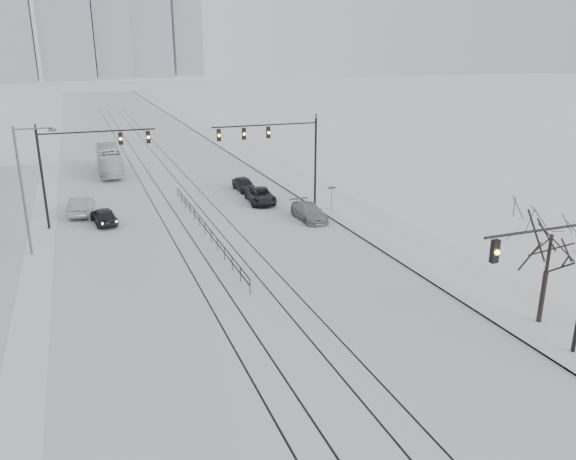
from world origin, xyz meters
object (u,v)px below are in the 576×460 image
object	(u,v)px
sedan_sb_inner	(104,216)
sedan_nb_front	(260,196)
traffic_mast_near	(561,270)
bare_tree	(550,244)
sedan_nb_far	(244,184)
sedan_sb_outer	(81,206)
sedan_nb_right	(309,212)
box_truck	(109,161)

from	to	relation	value
sedan_sb_inner	sedan_nb_front	world-z (taller)	sedan_sb_inner
traffic_mast_near	bare_tree	xyz separation A→B (m)	(2.41, 3.00, -0.07)
sedan_nb_front	sedan_nb_far	xyz separation A→B (m)	(-0.11, 5.07, -0.00)
sedan_sb_inner	sedan_nb_far	bearing A→B (deg)	-162.85
sedan_sb_outer	sedan_nb_front	size ratio (longest dim) A/B	0.94
bare_tree	sedan_nb_front	xyz separation A→B (m)	(-6.22, 28.45, -3.80)
traffic_mast_near	bare_tree	size ratio (longest dim) A/B	1.15
sedan_sb_inner	sedan_nb_right	size ratio (longest dim) A/B	0.87
traffic_mast_near	sedan_sb_inner	size ratio (longest dim) A/B	1.69
sedan_nb_right	sedan_sb_inner	bearing A→B (deg)	162.22
traffic_mast_near	sedan_nb_far	xyz separation A→B (m)	(-3.92, 36.53, -3.87)
sedan_sb_inner	sedan_nb_right	world-z (taller)	sedan_sb_inner
bare_tree	sedan_nb_right	world-z (taller)	bare_tree
sedan_nb_front	sedan_sb_inner	bearing A→B (deg)	-167.15
sedan_sb_inner	sedan_nb_front	xyz separation A→B (m)	(14.21, 1.80, -0.01)
traffic_mast_near	sedan_nb_right	xyz separation A→B (m)	(-1.65, 24.79, -3.87)
sedan_sb_outer	sedan_nb_front	world-z (taller)	sedan_sb_outer
box_truck	traffic_mast_near	bearing A→B (deg)	108.66
bare_tree	sedan_nb_right	bearing A→B (deg)	100.57
sedan_sb_outer	sedan_nb_front	xyz separation A→B (m)	(15.89, -1.76, -0.08)
traffic_mast_near	sedan_nb_front	size ratio (longest dim) A/B	1.41
sedan_nb_right	sedan_nb_far	world-z (taller)	sedan_nb_right
sedan_nb_far	sedan_nb_right	bearing A→B (deg)	-81.70
sedan_sb_inner	traffic_mast_near	bearing A→B (deg)	112.47
bare_tree	sedan_sb_outer	xyz separation A→B (m)	(-22.11, 30.22, -3.72)
sedan_nb_front	box_truck	xyz separation A→B (m)	(-12.30, 18.69, 0.81)
sedan_nb_far	sedan_nb_front	bearing A→B (deg)	-91.42
sedan_sb_outer	sedan_nb_right	size ratio (longest dim) A/B	0.99
sedan_sb_inner	sedan_sb_outer	world-z (taller)	sedan_sb_outer
sedan_nb_front	box_truck	world-z (taller)	box_truck
sedan_sb_inner	sedan_sb_outer	bearing A→B (deg)	-73.61
bare_tree	sedan_nb_front	bearing A→B (deg)	102.34
traffic_mast_near	sedan_nb_far	world-z (taller)	traffic_mast_near
traffic_mast_near	sedan_nb_front	bearing A→B (deg)	96.91
sedan_nb_front	sedan_nb_right	distance (m)	7.01
box_truck	sedan_sb_outer	bearing A→B (deg)	78.89
traffic_mast_near	sedan_sb_outer	bearing A→B (deg)	120.67
traffic_mast_near	sedan_sb_inner	distance (m)	34.92
sedan_nb_right	sedan_sb_outer	bearing A→B (deg)	153.74
bare_tree	sedan_sb_outer	world-z (taller)	bare_tree
sedan_sb_inner	box_truck	bearing A→B (deg)	-104.14
traffic_mast_near	bare_tree	bearing A→B (deg)	51.24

